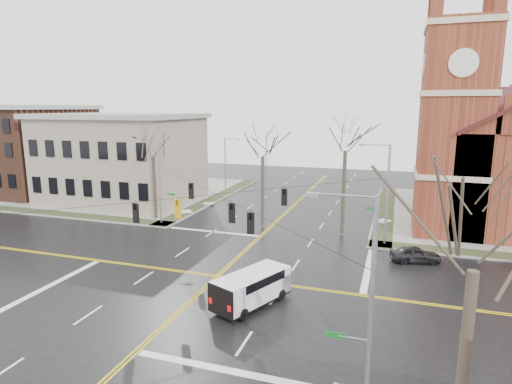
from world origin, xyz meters
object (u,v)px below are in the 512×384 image
(tree_nw_near, at_px, (263,152))
(tree_se, at_px, (475,255))
(signal_pole_nw, at_px, (161,178))
(tree_ne, at_px, (345,145))
(parked_car_a, at_px, (415,254))
(streetlight_north_b, at_px, (267,150))
(streetlight_north_a, at_px, (226,164))
(cargo_van, at_px, (254,285))
(signal_pole_ne, at_px, (385,191))
(tree_nw_far, at_px, (153,152))
(signal_pole_se, at_px, (367,301))

(tree_nw_near, relative_size, tree_se, 0.98)
(signal_pole_nw, distance_m, tree_ne, 19.25)
(parked_car_a, distance_m, tree_ne, 11.96)
(tree_ne, bearing_deg, signal_pole_nw, -173.76)
(streetlight_north_b, xyz_separation_m, parked_car_a, (24.63, -40.28, -3.80))
(streetlight_north_a, xyz_separation_m, cargo_van, (14.66, -31.42, -3.23))
(signal_pole_ne, height_order, tree_se, tree_se)
(tree_nw_far, bearing_deg, signal_pole_ne, -3.44)
(streetlight_north_b, height_order, cargo_van, streetlight_north_b)
(signal_pole_ne, xyz_separation_m, streetlight_north_a, (-21.97, 16.50, -0.48))
(streetlight_north_a, height_order, streetlight_north_b, same)
(signal_pole_se, relative_size, tree_se, 0.81)
(signal_pole_ne, xyz_separation_m, streetlight_north_b, (-21.97, 36.50, -0.48))
(parked_car_a, bearing_deg, tree_nw_near, 53.57)
(parked_car_a, xyz_separation_m, tree_nw_far, (-26.99, 5.24, 6.82))
(signal_pole_se, relative_size, tree_ne, 0.74)
(signal_pole_ne, xyz_separation_m, tree_ne, (-3.89, 2.05, 3.85))
(signal_pole_ne, distance_m, streetlight_north_b, 42.61)
(signal_pole_se, height_order, tree_ne, tree_ne)
(signal_pole_se, bearing_deg, tree_se, -38.98)
(signal_pole_ne, height_order, tree_nw_far, tree_nw_far)
(tree_nw_near, bearing_deg, tree_nw_far, -176.00)
(tree_nw_near, bearing_deg, signal_pole_ne, -10.78)
(parked_car_a, relative_size, tree_nw_near, 0.36)
(signal_pole_nw, distance_m, tree_nw_far, 3.38)
(streetlight_north_a, relative_size, tree_se, 0.72)
(tree_ne, bearing_deg, signal_pole_se, -81.17)
(tree_nw_far, relative_size, tree_ne, 0.85)
(streetlight_north_b, relative_size, cargo_van, 1.37)
(tree_nw_near, bearing_deg, cargo_van, -74.32)
(signal_pole_ne, height_order, cargo_van, signal_pole_ne)
(streetlight_north_b, bearing_deg, signal_pole_nw, -91.05)
(cargo_van, xyz_separation_m, tree_se, (10.44, -10.61, 6.78))
(signal_pole_ne, bearing_deg, tree_ne, 152.20)
(signal_pole_se, bearing_deg, tree_nw_near, 115.64)
(signal_pole_se, distance_m, tree_nw_near, 28.23)
(signal_pole_ne, bearing_deg, tree_nw_far, 176.56)
(signal_pole_ne, height_order, parked_car_a, signal_pole_ne)
(parked_car_a, relative_size, tree_se, 0.35)
(signal_pole_se, xyz_separation_m, tree_nw_far, (-24.33, 24.46, 2.53))
(streetlight_north_a, bearing_deg, tree_nw_far, -98.91)
(cargo_van, xyz_separation_m, tree_nw_near, (-4.84, 17.24, 6.65))
(tree_nw_near, distance_m, tree_ne, 8.31)
(signal_pole_ne, xyz_separation_m, tree_nw_far, (-24.33, 1.46, 2.53))
(streetlight_north_a, xyz_separation_m, tree_nw_near, (9.83, -14.19, 3.41))
(signal_pole_se, xyz_separation_m, streetlight_north_a, (-21.97, 39.50, -0.48))
(tree_se, bearing_deg, signal_pole_nw, 135.27)
(parked_car_a, bearing_deg, cargo_van, 124.14)
(tree_se, bearing_deg, tree_ne, 104.28)
(streetlight_north_b, height_order, parked_car_a, streetlight_north_b)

